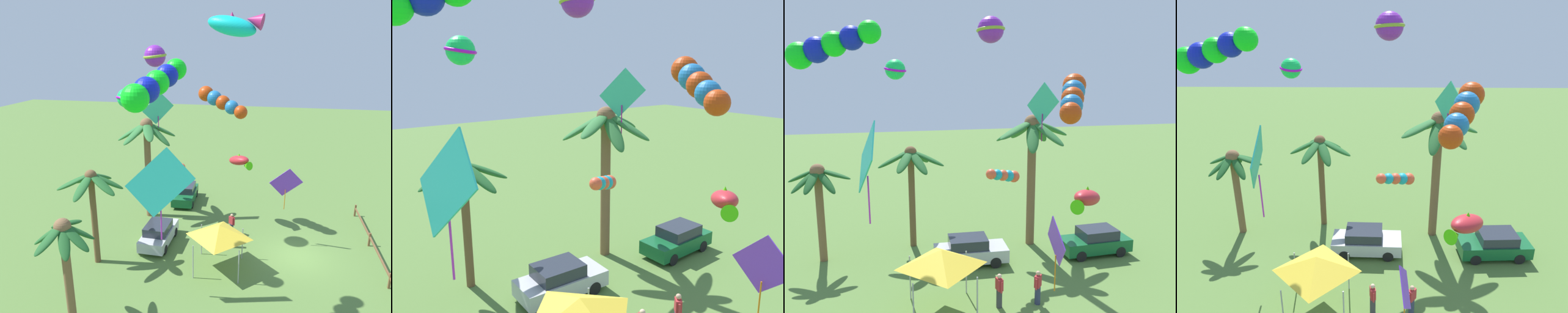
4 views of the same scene
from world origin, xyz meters
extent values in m
cylinder|color=brown|center=(3.88, 11.14, 3.66)|extent=(0.50, 0.50, 7.33)
ellipsoid|color=#2D7033|center=(5.02, 11.34, 6.97)|extent=(2.51, 1.11, 1.25)
ellipsoid|color=#2D7033|center=(4.53, 11.90, 6.71)|extent=(1.95, 2.13, 1.73)
ellipsoid|color=#2D7033|center=(3.58, 12.16, 6.80)|extent=(1.32, 2.40, 1.56)
ellipsoid|color=#2D7033|center=(2.96, 11.69, 6.81)|extent=(2.34, 1.79, 1.55)
ellipsoid|color=#2D7033|center=(2.81, 10.65, 7.02)|extent=(2.52, 1.66, 1.15)
ellipsoid|color=#2D7033|center=(3.59, 10.19, 6.69)|extent=(1.31, 2.28, 1.77)
ellipsoid|color=#2D7033|center=(4.46, 10.20, 6.85)|extent=(1.83, 2.36, 1.46)
sphere|color=brown|center=(3.88, 11.14, 7.33)|extent=(0.94, 0.94, 0.94)
cylinder|color=brown|center=(-3.02, 12.25, 2.84)|extent=(0.37, 0.37, 5.68)
ellipsoid|color=#236028|center=(-2.09, 12.06, 5.32)|extent=(2.08, 0.97, 1.13)
ellipsoid|color=#236028|center=(-2.49, 12.99, 5.25)|extent=(1.61, 1.93, 1.26)
ellipsoid|color=#236028|center=(-3.43, 13.13, 5.37)|extent=(1.40, 2.10, 1.04)
ellipsoid|color=#236028|center=(-3.96, 12.30, 5.29)|extent=(2.02, 0.69, 1.19)
ellipsoid|color=#236028|center=(-3.41, 11.38, 5.32)|extent=(1.35, 2.08, 1.13)
ellipsoid|color=#236028|center=(-2.66, 11.42, 5.24)|extent=(1.32, 2.02, 1.28)
sphere|color=brown|center=(-3.02, 12.25, 5.68)|extent=(0.70, 0.70, 0.70)
cube|color=#145B2D|center=(7.01, 8.97, 0.60)|extent=(3.98, 1.89, 0.70)
cube|color=#282D38|center=(7.16, 8.98, 1.23)|extent=(2.10, 1.59, 0.56)
cylinder|color=black|center=(5.84, 8.13, 0.30)|extent=(0.61, 0.21, 0.60)
cylinder|color=black|center=(5.77, 9.70, 0.30)|extent=(0.61, 0.21, 0.60)
cylinder|color=black|center=(8.26, 8.25, 0.30)|extent=(0.61, 0.21, 0.60)
cylinder|color=black|center=(8.18, 9.81, 0.30)|extent=(0.61, 0.21, 0.60)
cube|color=#BCBCC1|center=(-0.12, 9.15, 0.60)|extent=(3.94, 1.79, 0.70)
cube|color=#282D38|center=(-0.27, 9.16, 1.23)|extent=(2.06, 1.54, 0.56)
cylinder|color=black|center=(1.11, 9.90, 0.30)|extent=(0.60, 0.19, 0.60)
cylinder|color=black|center=(1.07, 8.34, 0.30)|extent=(0.60, 0.19, 0.60)
cylinder|color=black|center=(-1.31, 9.96, 0.30)|extent=(0.60, 0.19, 0.60)
cylinder|color=black|center=(-1.34, 8.40, 0.30)|extent=(0.60, 0.19, 0.60)
cube|color=#B72D33|center=(2.05, 4.46, 1.11)|extent=(0.42, 0.44, 0.54)
sphere|color=tan|center=(2.05, 4.46, 1.48)|extent=(0.21, 0.21, 0.21)
cylinder|color=#B72D33|center=(1.91, 4.28, 1.06)|extent=(0.09, 0.09, 0.52)
cylinder|color=#B72D33|center=(2.19, 4.64, 1.06)|extent=(0.09, 0.09, 0.52)
sphere|color=beige|center=(0.30, 4.54, 1.48)|extent=(0.21, 0.21, 0.21)
pyramid|color=yellow|center=(-2.21, 4.77, 2.48)|extent=(2.86, 2.86, 0.75)
sphere|color=#F15433|center=(2.07, 8.63, 4.89)|extent=(0.62, 0.62, 0.62)
sphere|color=#18A5C0|center=(1.72, 8.40, 4.99)|extent=(0.60, 0.60, 0.60)
sphere|color=#F15433|center=(1.36, 8.17, 5.09)|extent=(0.57, 0.57, 0.57)
sphere|color=#18A5C0|center=(1.01, 7.95, 5.19)|extent=(0.55, 0.55, 0.55)
sphere|color=#F15433|center=(0.65, 7.72, 5.30)|extent=(0.52, 0.52, 0.52)
cube|color=#3AC8A0|center=(4.15, 10.29, 8.49)|extent=(1.11, 2.10, 2.34)
cylinder|color=#B8149D|center=(4.15, 10.29, 7.16)|extent=(0.05, 0.05, 1.53)
sphere|color=#0DEA1C|center=(-6.28, 7.03, 11.40)|extent=(1.06, 1.06, 1.06)
sphere|color=#C43A0C|center=(4.42, 6.79, 9.63)|extent=(1.09, 1.09, 1.09)
sphere|color=#1D6FB4|center=(4.11, 6.14, 9.37)|extent=(1.05, 1.05, 1.05)
sphere|color=#C43A0C|center=(3.79, 5.49, 9.12)|extent=(1.01, 1.01, 1.01)
sphere|color=#1D6FB4|center=(3.47, 4.84, 8.86)|extent=(0.96, 0.96, 0.96)
sphere|color=#C43A0C|center=(3.16, 4.19, 8.60)|extent=(0.92, 0.92, 0.92)
cube|color=#26B5A6|center=(-5.21, 7.37, 6.46)|extent=(0.92, 3.49, 3.43)
cylinder|color=#B72CC8|center=(-5.21, 7.37, 4.45)|extent=(0.08, 0.08, 2.29)
sphere|color=#15D959|center=(-3.76, 9.46, 10.34)|extent=(0.98, 0.98, 0.98)
torus|color=#BD0EDB|center=(-3.76, 9.46, 10.34)|extent=(1.51, 1.51, 0.29)
sphere|color=purple|center=(0.99, 9.40, 12.28)|extent=(1.32, 1.32, 1.32)
torus|color=#8BAA2F|center=(0.99, 9.40, 12.28)|extent=(1.96, 1.97, 0.33)
ellipsoid|color=red|center=(4.13, 4.27, 4.91)|extent=(2.12, 2.12, 1.11)
cone|color=#46E00C|center=(3.51, 3.66, 4.72)|extent=(0.95, 0.95, 0.73)
cone|color=#46E00C|center=(4.13, 4.27, 5.23)|extent=(0.55, 0.55, 0.39)
cube|color=#7B35E4|center=(1.42, 0.98, 4.45)|extent=(0.49, 2.10, 2.06)
cylinder|color=orange|center=(1.42, 0.98, 3.25)|extent=(0.05, 0.05, 1.37)
camera|label=1|loc=(-21.46, 2.27, 12.93)|focal=33.78mm
camera|label=2|loc=(-8.80, -4.66, 10.09)|focal=38.16mm
camera|label=3|loc=(-4.16, -12.62, 10.48)|focal=40.22mm
camera|label=4|loc=(0.52, -8.79, 12.83)|focal=34.09mm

